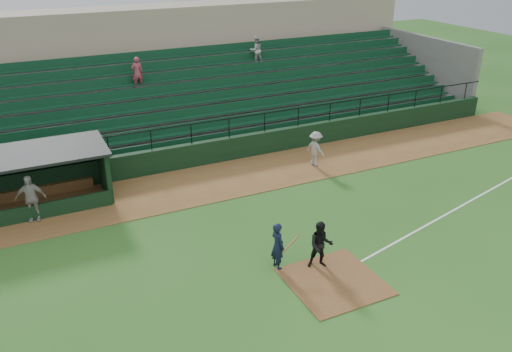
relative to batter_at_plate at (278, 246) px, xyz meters
name	(u,v)px	position (x,y,z in m)	size (l,w,h in m)	color
ground	(318,266)	(1.31, -0.57, -0.87)	(90.00, 90.00, 0.00)	#2A5E1E
warning_track	(229,179)	(1.31, 7.43, -0.86)	(40.00, 4.00, 0.03)	brown
home_plate_dirt	(334,281)	(1.31, -1.57, -0.86)	(3.00, 3.00, 0.03)	brown
foul_line	(463,205)	(9.31, 0.63, -0.87)	(18.00, 0.09, 0.01)	white
stadium_structure	(172,89)	(1.31, 15.89, 1.43)	(38.00, 13.08, 6.40)	black
batter_at_plate	(278,246)	(0.00, 0.00, 0.00)	(1.03, 0.70, 1.74)	black
umpire	(321,245)	(1.35, -0.60, 0.00)	(0.85, 0.66, 1.74)	black
runner	(316,149)	(5.84, 7.05, 0.04)	(1.13, 0.65, 1.76)	#9D9892
dugout_player_a	(31,198)	(-7.31, 7.14, 0.15)	(1.16, 0.48, 1.98)	#A4A09A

